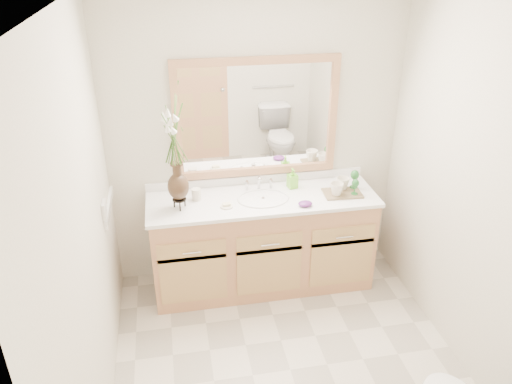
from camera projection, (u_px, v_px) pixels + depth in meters
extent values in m
plane|color=beige|center=(290.00, 370.00, 3.47)|extent=(2.60, 2.60, 0.00)
cube|color=white|center=(306.00, 4.00, 2.38)|extent=(2.40, 2.60, 0.02)
cube|color=beige|center=(256.00, 142.00, 4.06)|extent=(2.40, 0.02, 2.40)
cube|color=beige|center=(84.00, 241.00, 2.73)|extent=(0.02, 2.60, 2.40)
cube|color=beige|center=(482.00, 203.00, 3.12)|extent=(0.02, 2.60, 2.40)
cube|color=tan|center=(262.00, 243.00, 4.18)|extent=(1.80, 0.55, 0.80)
cube|color=white|center=(263.00, 199.00, 3.99)|extent=(1.84, 0.57, 0.03)
ellipsoid|color=white|center=(263.00, 205.00, 3.99)|extent=(0.38, 0.30, 0.12)
cylinder|color=silver|center=(259.00, 183.00, 4.10)|extent=(0.02, 0.02, 0.11)
cylinder|color=silver|center=(247.00, 186.00, 4.09)|extent=(0.02, 0.02, 0.08)
cylinder|color=silver|center=(271.00, 184.00, 4.12)|extent=(0.02, 0.02, 0.08)
cube|color=white|center=(257.00, 118.00, 3.95)|extent=(1.20, 0.01, 0.85)
cube|color=tan|center=(257.00, 60.00, 3.74)|extent=(1.32, 0.04, 0.06)
cube|color=tan|center=(257.00, 171.00, 4.15)|extent=(1.32, 0.04, 0.06)
cube|color=tan|center=(177.00, 123.00, 3.84)|extent=(0.06, 0.04, 0.85)
cube|color=tan|center=(333.00, 114.00, 4.05)|extent=(0.06, 0.04, 0.85)
cube|color=white|center=(104.00, 209.00, 3.50)|extent=(0.02, 0.12, 0.12)
cylinder|color=black|center=(179.00, 199.00, 3.79)|extent=(0.10, 0.10, 0.01)
ellipsoid|color=#311C15|center=(178.00, 186.00, 3.74)|extent=(0.16, 0.16, 0.21)
cylinder|color=#311C15|center=(177.00, 170.00, 3.68)|extent=(0.07, 0.07, 0.09)
cylinder|color=#4C7A33|center=(175.00, 139.00, 3.57)|extent=(0.06, 0.06, 0.38)
cylinder|color=silver|center=(196.00, 194.00, 3.93)|extent=(0.07, 0.07, 0.09)
cylinder|color=silver|center=(227.00, 206.00, 3.84)|extent=(0.10, 0.10, 0.01)
cube|color=beige|center=(226.00, 204.00, 3.83)|extent=(0.06, 0.04, 0.02)
imported|color=#72D432|center=(292.00, 179.00, 4.11)|extent=(0.08, 0.08, 0.15)
ellipsoid|color=#612571|center=(305.00, 204.00, 3.85)|extent=(0.12, 0.11, 0.04)
cube|color=brown|center=(342.00, 193.00, 4.03)|extent=(0.31, 0.22, 0.02)
imported|color=silver|center=(337.00, 189.00, 3.97)|extent=(0.12, 0.12, 0.11)
imported|color=silver|center=(343.00, 183.00, 4.06)|extent=(0.14, 0.13, 0.11)
cylinder|color=#23692A|center=(354.00, 194.00, 4.01)|extent=(0.05, 0.05, 0.01)
cylinder|color=#23692A|center=(355.00, 189.00, 3.99)|extent=(0.01, 0.01, 0.08)
ellipsoid|color=#23692A|center=(355.00, 183.00, 3.96)|extent=(0.06, 0.06, 0.07)
cylinder|color=#23692A|center=(354.00, 187.00, 4.11)|extent=(0.06, 0.06, 0.01)
cylinder|color=#23692A|center=(354.00, 182.00, 4.09)|extent=(0.01, 0.01, 0.10)
ellipsoid|color=#23692A|center=(355.00, 175.00, 4.06)|extent=(0.07, 0.07, 0.08)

